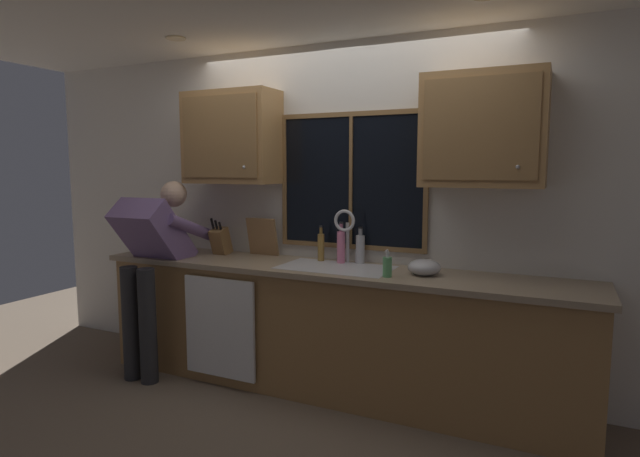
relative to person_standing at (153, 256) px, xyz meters
The scene contains 23 objects.
back_wall 1.55m from the person_standing, 25.54° to the left, with size 5.94×0.12×2.55m, color silver.
ceiling_downlight_left 1.63m from the person_standing, ahead, with size 0.14×0.14×0.01m, color #FFEAB2.
window_glass 1.65m from the person_standing, 22.31° to the left, with size 1.10×0.02×0.95m, color black.
window_frame_top 1.87m from the person_standing, 21.97° to the left, with size 1.17×0.02×0.04m, color brown.
window_frame_bottom 1.54m from the person_standing, 21.97° to the left, with size 1.17×0.02×0.04m, color brown.
window_frame_left 1.18m from the person_standing, 33.83° to the left, with size 0.04×0.02×0.95m, color brown.
window_frame_right 2.15m from the person_standing, 16.09° to the left, with size 0.04×0.02×0.95m, color brown.
window_mullion_center 1.64m from the person_standing, 21.90° to the left, with size 0.02×0.02×0.95m, color brown.
lower_cabinet_run 1.49m from the person_standing, 12.50° to the left, with size 3.54×0.58×0.88m, color olive.
countertop 1.40m from the person_standing, 11.70° to the left, with size 3.60×0.62×0.04m, color gray.
dishwasher_front 0.80m from the person_standing, ahead, with size 0.60×0.02×0.74m, color white.
upper_cabinet_left 1.11m from the person_standing, 42.28° to the left, with size 0.76×0.36×0.72m.
upper_cabinet_right 2.59m from the person_standing, 10.06° to the left, with size 0.76×0.36×0.72m.
sink 1.46m from the person_standing, 11.62° to the left, with size 0.80×0.46×0.21m.
faucet 1.53m from the person_standing, 18.27° to the left, with size 0.18×0.09×0.40m.
person_standing is the anchor object (origin of this frame).
knife_block 0.54m from the person_standing, 48.66° to the left, with size 0.12×0.18×0.32m.
cutting_board 0.86m from the person_standing, 36.75° to the left, with size 0.26×0.02×0.31m, color #997047.
mixing_bowl 2.08m from the person_standing, ahead, with size 0.22×0.22×0.11m, color #B7B7BC.
soap_dispenser 1.86m from the person_standing, ahead, with size 0.06×0.07×0.18m.
bottle_green_glass 1.61m from the person_standing, 18.63° to the left, with size 0.07×0.07×0.27m.
bottle_tall_clear 1.32m from the person_standing, 21.59° to the left, with size 0.05×0.05×0.27m.
bottle_amber_small 1.47m from the person_standing, 18.37° to the left, with size 0.06×0.06×0.31m.
Camera 1 is at (1.50, -3.61, 1.63)m, focal length 28.96 mm.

